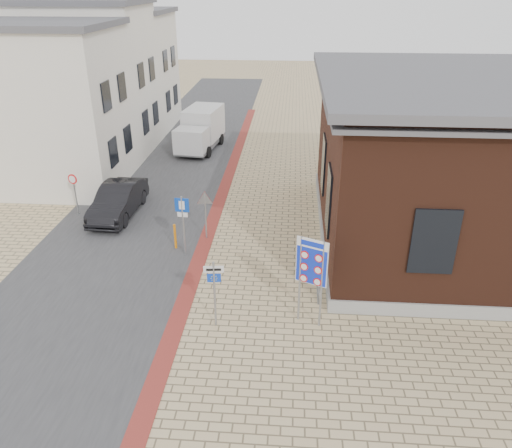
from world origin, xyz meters
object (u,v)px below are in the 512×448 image
(sedan, at_px, (118,200))
(box_truck, at_px, (201,129))
(bollard, at_px, (175,237))
(essen_sign, at_px, (214,284))
(border_sign, at_px, (312,264))
(parking_sign, at_px, (183,216))

(sedan, xyz_separation_m, box_truck, (2.09, 10.48, 0.60))
(bollard, bearing_deg, essen_sign, -64.12)
(border_sign, bearing_deg, box_truck, 134.62)
(box_truck, distance_m, essen_sign, 18.87)
(sedan, bearing_deg, essen_sign, -52.70)
(essen_sign, xyz_separation_m, bollard, (-2.41, 4.96, -0.99))
(sedan, xyz_separation_m, border_sign, (8.78, -7.67, 1.45))
(essen_sign, distance_m, parking_sign, 4.86)
(sedan, xyz_separation_m, bollard, (3.38, -3.06, -0.20))
(sedan, distance_m, essen_sign, 9.93)
(border_sign, xyz_separation_m, essen_sign, (-2.99, -0.36, -0.66))
(sedan, distance_m, box_truck, 10.70)
(parking_sign, bearing_deg, bollard, 139.17)
(sedan, height_order, border_sign, border_sign)
(parking_sign, xyz_separation_m, bollard, (-0.49, 0.50, -1.20))
(border_sign, bearing_deg, essen_sign, -148.72)
(box_truck, relative_size, parking_sign, 2.03)
(border_sign, bearing_deg, sedan, 163.26)
(essen_sign, bearing_deg, parking_sign, 106.59)
(box_truck, xyz_separation_m, parking_sign, (1.78, -14.04, 0.40))
(sedan, height_order, bollard, sedan)
(sedan, xyz_separation_m, essen_sign, (5.79, -8.03, 0.79))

